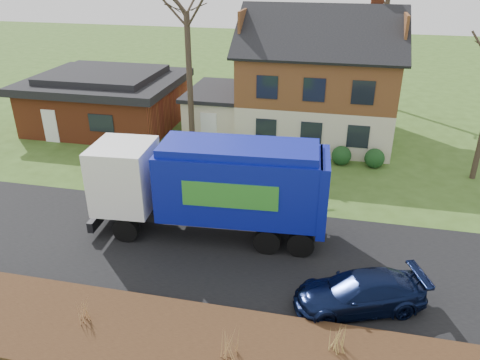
# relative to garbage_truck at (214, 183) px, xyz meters

# --- Properties ---
(ground) EXTENTS (120.00, 120.00, 0.00)m
(ground) POSITION_rel_garbage_truck_xyz_m (1.18, -1.09, -2.37)
(ground) COLOR #35511B
(ground) RESTS_ON ground
(road) EXTENTS (80.00, 7.00, 0.02)m
(road) POSITION_rel_garbage_truck_xyz_m (1.18, -1.09, -2.36)
(road) COLOR black
(road) RESTS_ON ground
(mulch_verge) EXTENTS (80.00, 3.50, 0.30)m
(mulch_verge) POSITION_rel_garbage_truck_xyz_m (1.18, -6.39, -2.22)
(mulch_verge) COLOR black
(mulch_verge) RESTS_ON ground
(main_house) EXTENTS (12.95, 8.95, 9.26)m
(main_house) POSITION_rel_garbage_truck_xyz_m (2.67, 12.81, 1.66)
(main_house) COLOR beige
(main_house) RESTS_ON ground
(ranch_house) EXTENTS (9.80, 8.20, 3.70)m
(ranch_house) POSITION_rel_garbage_truck_xyz_m (-10.82, 11.91, -0.56)
(ranch_house) COLOR brown
(ranch_house) RESTS_ON ground
(garbage_truck) EXTENTS (9.75, 3.21, 4.11)m
(garbage_truck) POSITION_rel_garbage_truck_xyz_m (0.00, 0.00, 0.00)
(garbage_truck) COLOR black
(garbage_truck) RESTS_ON ground
(silver_sedan) EXTENTS (5.24, 3.02, 1.63)m
(silver_sedan) POSITION_rel_garbage_truck_xyz_m (-3.24, 3.39, -1.55)
(silver_sedan) COLOR #B5B7BE
(silver_sedan) RESTS_ON ground
(navy_wagon) EXTENTS (4.69, 3.17, 1.26)m
(navy_wagon) POSITION_rel_garbage_truck_xyz_m (5.86, -3.40, -1.74)
(navy_wagon) COLOR black
(navy_wagon) RESTS_ON ground
(grass_clump_west) EXTENTS (0.31, 0.26, 0.82)m
(grass_clump_west) POSITION_rel_garbage_truck_xyz_m (-2.49, -6.24, -1.66)
(grass_clump_west) COLOR tan
(grass_clump_west) RESTS_ON mulch_verge
(grass_clump_mid) EXTENTS (0.36, 0.30, 1.01)m
(grass_clump_mid) POSITION_rel_garbage_truck_xyz_m (2.29, -6.69, -1.57)
(grass_clump_mid) COLOR tan
(grass_clump_mid) RESTS_ON mulch_verge
(grass_clump_east) EXTENTS (0.37, 0.30, 0.91)m
(grass_clump_east) POSITION_rel_garbage_truck_xyz_m (5.23, -5.74, -1.61)
(grass_clump_east) COLOR tan
(grass_clump_east) RESTS_ON mulch_verge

